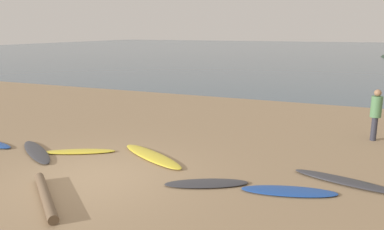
% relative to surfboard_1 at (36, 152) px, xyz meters
% --- Properties ---
extents(ground_plane, '(120.00, 120.00, 0.20)m').
position_rel_surfboard_1_xyz_m(ground_plane, '(2.68, 9.12, -0.15)').
color(ground_plane, '#997C5B').
rests_on(ground_plane, ground).
extents(ocean_water, '(140.00, 100.00, 0.01)m').
position_rel_surfboard_1_xyz_m(ocean_water, '(2.68, 60.77, -0.05)').
color(ocean_water, '#475B6B').
rests_on(ocean_water, ground).
extents(surfboard_1, '(2.32, 1.77, 0.09)m').
position_rel_surfboard_1_xyz_m(surfboard_1, '(0.00, 0.00, 0.00)').
color(surfboard_1, '#333338').
rests_on(surfboard_1, ground).
extents(surfboard_2, '(2.02, 1.32, 0.07)m').
position_rel_surfboard_1_xyz_m(surfboard_2, '(1.09, 0.51, -0.01)').
color(surfboard_2, yellow).
rests_on(surfboard_2, ground).
extents(surfboard_3, '(2.58, 1.76, 0.09)m').
position_rel_surfboard_1_xyz_m(surfboard_3, '(3.21, 0.96, -0.00)').
color(surfboard_3, yellow).
rests_on(surfboard_3, ground).
extents(surfboard_4, '(1.94, 1.33, 0.07)m').
position_rel_surfboard_1_xyz_m(surfboard_4, '(5.25, -0.21, -0.01)').
color(surfboard_4, '#333338').
rests_on(surfboard_4, ground).
extents(surfboard_5, '(2.12, 1.08, 0.07)m').
position_rel_surfboard_1_xyz_m(surfboard_5, '(7.04, 0.09, -0.01)').
color(surfboard_5, '#1E479E').
rests_on(surfboard_5, ground).
extents(surfboard_6, '(2.42, 1.04, 0.10)m').
position_rel_surfboard_1_xyz_m(surfboard_6, '(8.14, 1.12, 0.00)').
color(surfboard_6, '#333338').
rests_on(surfboard_6, ground).
extents(person_1, '(0.33, 0.33, 1.63)m').
position_rel_surfboard_1_xyz_m(person_1, '(8.84, 5.17, 0.92)').
color(person_1, '#2D2D38').
rests_on(person_1, ground).
extents(driftwood_log, '(1.92, 1.64, 0.20)m').
position_rel_surfboard_1_xyz_m(driftwood_log, '(2.50, -2.25, 0.05)').
color(driftwood_log, brown).
rests_on(driftwood_log, ground).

